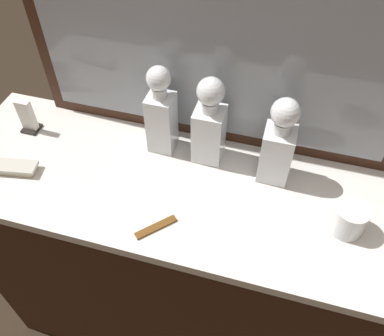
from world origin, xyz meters
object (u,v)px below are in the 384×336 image
Objects in this scene: crystal_decanter_far_right at (209,128)px; crystal_decanter_far_left at (278,148)px; crystal_tumbler_center at (349,220)px; napkin_holder at (28,118)px; tortoiseshell_comb at (156,227)px; crystal_decanter_rear at (161,117)px; silver_brush_front at (10,167)px.

crystal_decanter_far_right reaches higher than crystal_decanter_far_left.
napkin_holder is at bearing 173.41° from crystal_tumbler_center.
tortoiseshell_comb is at bearing -25.84° from napkin_holder.
tortoiseshell_comb is (-0.06, -0.28, -0.11)m from crystal_decanter_far_right.
crystal_decanter_rear reaches higher than napkin_holder.
silver_brush_front is 1.72× the size of tortoiseshell_comb.
crystal_decanter_far_right is 2.84× the size of tortoiseshell_comb.
napkin_holder is at bearing 100.86° from silver_brush_front.
crystal_decanter_far_right is 3.18× the size of crystal_tumbler_center.
silver_brush_front is 0.18m from napkin_holder.
crystal_decanter_far_left is 2.78× the size of tortoiseshell_comb.
crystal_decanter_rear is at bearing 178.79° from crystal_decanter_far_right.
crystal_decanter_far_right is at bearing 158.93° from crystal_tumbler_center.
crystal_tumbler_center is 0.96m from napkin_holder.
silver_brush_front is 0.47m from tortoiseshell_comb.
napkin_holder reaches higher than tortoiseshell_comb.
crystal_decanter_rear is 0.14m from crystal_decanter_far_right.
crystal_tumbler_center is at bearing -16.19° from crystal_decanter_rear.
crystal_decanter_far_left is 3.10× the size of crystal_tumbler_center.
crystal_tumbler_center is 0.90× the size of tortoiseshell_comb.
crystal_decanter_far_right is (0.14, -0.00, -0.00)m from crystal_decanter_rear.
crystal_tumbler_center is 0.77× the size of napkin_holder.
crystal_decanter_far_right is at bearing 173.29° from crystal_decanter_far_left.
crystal_tumbler_center reaches higher than silver_brush_front.
crystal_tumbler_center is at bearing 15.75° from tortoiseshell_comb.
crystal_decanter_far_left is (0.19, -0.02, -0.00)m from crystal_decanter_far_right.
crystal_decanter_rear is 1.69× the size of silver_brush_front.
napkin_holder is (-0.03, 0.17, 0.03)m from silver_brush_front.
crystal_decanter_far_left is at bearing -6.71° from crystal_decanter_far_right.
tortoiseshell_comb is (-0.46, -0.13, -0.03)m from crystal_tumbler_center.
silver_brush_front is at bearing -176.32° from crystal_tumbler_center.
silver_brush_front is at bearing -150.94° from crystal_decanter_rear.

